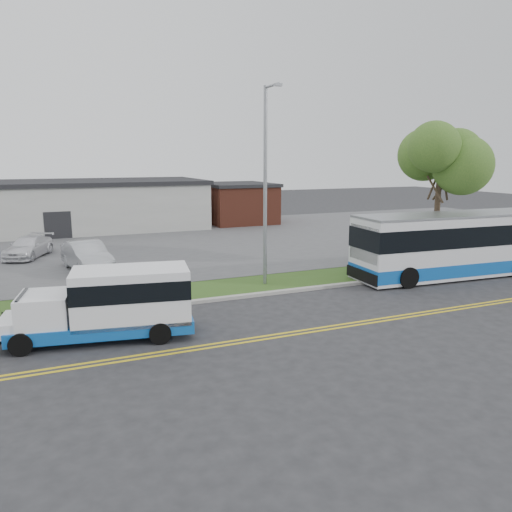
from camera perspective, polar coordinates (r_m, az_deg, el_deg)
name	(u,v)px	position (r m, az deg, el deg)	size (l,w,h in m)	color
ground	(228,307)	(21.49, -3.25, -5.86)	(140.00, 140.00, 0.00)	#28282B
lane_line_north	(264,336)	(18.10, 0.97, -9.14)	(70.00, 0.12, 0.01)	yellow
lane_line_south	(268,339)	(17.85, 1.37, -9.44)	(70.00, 0.12, 0.01)	yellow
curb	(219,299)	(22.47, -4.21, -4.91)	(80.00, 0.30, 0.15)	#9E9B93
verge	(207,290)	(24.12, -5.61, -3.87)	(80.00, 3.30, 0.10)	#36511B
parking_lot	(149,244)	(37.52, -12.16, 1.35)	(80.00, 25.00, 0.10)	#4C4C4F
commercial_building	(55,206)	(46.53, -21.99, 5.30)	(25.40, 10.40, 4.35)	#9E9E99
brick_wing	(238,203)	(48.78, -2.11, 6.07)	(6.30, 7.30, 3.90)	brown
tree_east	(441,159)	(30.63, 20.35, 10.33)	(5.20, 5.20, 8.33)	#32281B
streetlight_near	(266,180)	(24.23, 1.13, 8.67)	(0.35, 1.53, 9.50)	gray
shuttle_bus	(113,302)	(18.24, -16.03, -5.06)	(6.71, 3.10, 2.48)	#0F50A8
transit_bus	(461,244)	(28.99, 22.39, 1.26)	(12.40, 3.51, 3.40)	silver
pedestrian	(91,287)	(22.25, -18.33, -3.39)	(0.59, 0.39, 1.62)	black
parked_car_a	(87,256)	(29.23, -18.75, -0.02)	(1.73, 4.96, 1.63)	#A2A4A9
parked_car_b	(28,247)	(34.63, -24.56, 0.95)	(1.82, 4.47, 1.30)	silver
grocery_bag_left	(85,304)	(22.16, -18.94, -5.24)	(0.32, 0.32, 0.32)	white
grocery_bag_right	(99,300)	(22.68, -17.53, -4.77)	(0.32, 0.32, 0.32)	white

